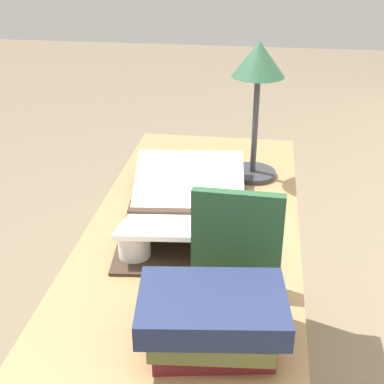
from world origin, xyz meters
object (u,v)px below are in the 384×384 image
at_px(book_stack_tall, 212,319).
at_px(coffee_mug, 134,243).
at_px(open_book, 187,208).
at_px(reading_lamp, 258,76).
at_px(book_standing_upright, 237,241).

distance_m(book_stack_tall, coffee_mug, 0.35).
xyz_separation_m(open_book, reading_lamp, (-0.29, 0.17, 0.29)).
bearing_deg(reading_lamp, open_book, -29.76).
relative_size(book_stack_tall, book_standing_upright, 1.26).
bearing_deg(open_book, reading_lamp, 144.32).
distance_m(open_book, book_stack_tall, 0.50).
xyz_separation_m(book_standing_upright, coffee_mug, (-0.08, -0.25, -0.08)).
height_order(open_book, book_standing_upright, book_standing_upright).
relative_size(reading_lamp, coffee_mug, 4.09).
bearing_deg(coffee_mug, book_standing_upright, 72.48).
relative_size(open_book, reading_lamp, 1.42).
distance_m(open_book, book_standing_upright, 0.34).
xyz_separation_m(open_book, book_stack_tall, (0.49, 0.12, 0.04)).
bearing_deg(book_standing_upright, book_stack_tall, -6.95).
height_order(book_standing_upright, reading_lamp, reading_lamp).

